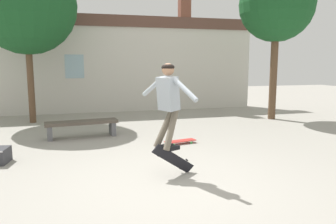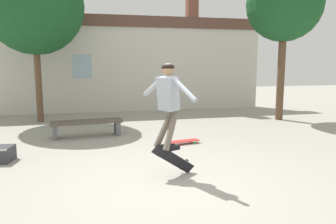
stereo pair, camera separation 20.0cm
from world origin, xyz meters
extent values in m
plane|color=#A39E93|center=(0.00, 0.00, 0.00)|extent=(40.00, 40.00, 0.00)
cube|color=beige|center=(0.00, 8.32, 1.68)|extent=(11.88, 0.40, 3.36)
cube|color=brown|center=(0.00, 8.32, 3.59)|extent=(12.48, 0.52, 0.45)
cube|color=brown|center=(2.99, 8.32, 4.41)|extent=(0.44, 0.44, 1.21)
cube|color=#99B7C6|center=(-1.50, 8.11, 1.83)|extent=(0.70, 0.02, 0.90)
cylinder|color=brown|center=(5.16, 4.98, 1.49)|extent=(0.25, 0.25, 2.97)
sphere|color=#194C23|center=(5.16, 4.98, 3.92)|extent=(2.52, 2.52, 2.52)
cylinder|color=brown|center=(-2.88, 6.43, 1.30)|extent=(0.21, 0.21, 2.60)
sphere|color=#194C23|center=(-2.88, 6.43, 3.78)|extent=(3.14, 3.14, 3.14)
cube|color=brown|center=(-1.34, 3.73, 0.40)|extent=(1.90, 0.66, 0.08)
cube|color=slate|center=(-2.14, 3.64, 0.18)|extent=(0.16, 0.39, 0.36)
cube|color=slate|center=(-0.53, 3.83, 0.18)|extent=(0.16, 0.39, 0.36)
cube|color=#9EA8B2|center=(0.06, 0.25, 1.44)|extent=(0.39, 0.42, 0.58)
sphere|color=#A37556|center=(0.06, 0.25, 1.84)|extent=(0.28, 0.28, 0.21)
ellipsoid|color=black|center=(0.06, 0.25, 1.88)|extent=(0.29, 0.29, 0.12)
cylinder|color=#6B6051|center=(0.03, 0.33, 0.85)|extent=(0.45, 0.19, 0.73)
cube|color=black|center=(0.05, 0.34, 0.51)|extent=(0.28, 0.20, 0.07)
cylinder|color=#6B6051|center=(0.10, 0.17, 0.85)|extent=(0.38, 0.36, 0.73)
cube|color=black|center=(0.13, 0.19, 0.51)|extent=(0.28, 0.20, 0.07)
cylinder|color=#9EA8B2|center=(-0.11, 0.61, 1.54)|extent=(0.32, 0.54, 0.39)
cylinder|color=#9EA8B2|center=(0.24, -0.12, 1.54)|extent=(0.32, 0.54, 0.39)
cube|color=black|center=(0.16, 0.23, 0.30)|extent=(0.81, 0.24, 0.63)
cylinder|color=black|center=(0.43, 0.31, 0.24)|extent=(0.06, 0.07, 0.06)
cylinder|color=black|center=(0.31, 0.35, 0.08)|extent=(0.06, 0.07, 0.06)
cylinder|color=black|center=(0.00, 0.19, 0.54)|extent=(0.06, 0.07, 0.06)
cylinder|color=black|center=(-0.12, 0.24, 0.38)|extent=(0.06, 0.07, 0.06)
cube|color=red|center=(0.96, 2.37, 0.07)|extent=(0.81, 0.37, 0.02)
cylinder|color=green|center=(1.17, 2.54, 0.03)|extent=(0.06, 0.03, 0.05)
cylinder|color=green|center=(1.22, 2.31, 0.03)|extent=(0.06, 0.03, 0.05)
cylinder|color=green|center=(0.70, 2.44, 0.03)|extent=(0.06, 0.03, 0.05)
cylinder|color=green|center=(0.74, 2.21, 0.03)|extent=(0.06, 0.03, 0.05)
camera|label=1|loc=(-1.40, -5.05, 1.95)|focal=35.00mm
camera|label=2|loc=(-1.20, -5.10, 1.95)|focal=35.00mm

